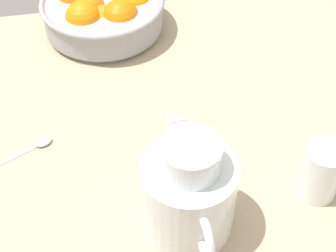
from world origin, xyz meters
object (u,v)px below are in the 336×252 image
(fruit_bowl, at_px, (104,11))
(second_glass, at_px, (320,174))
(juice_pitcher, at_px, (188,196))
(spoon, at_px, (24,151))

(fruit_bowl, bearing_deg, second_glass, -59.86)
(juice_pitcher, distance_m, second_glass, 0.23)
(spoon, bearing_deg, second_glass, -19.64)
(juice_pitcher, distance_m, spoon, 0.33)
(fruit_bowl, height_order, spoon, fruit_bowl)
(second_glass, height_order, spoon, second_glass)
(spoon, bearing_deg, juice_pitcher, -37.17)
(fruit_bowl, bearing_deg, spoon, -117.28)
(juice_pitcher, bearing_deg, fruit_bowl, 98.15)
(juice_pitcher, bearing_deg, spoon, 142.83)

